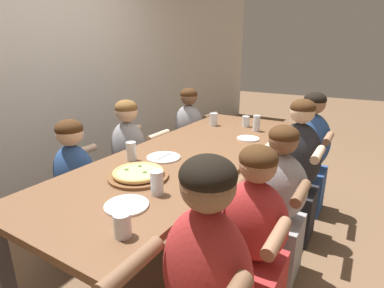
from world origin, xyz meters
The scene contains 20 objects.
ground_plane centered at (0.00, 0.00, 0.00)m, with size 18.00×18.00×0.00m, color brown.
restaurant_back_panel centered at (0.00, 1.67, 1.60)m, with size 10.00×0.06×3.20m, color silver.
dining_table centered at (0.00, 0.00, 0.71)m, with size 2.58×0.88×0.79m.
pizza_board_main centered at (-0.59, 0.01, 0.81)m, with size 0.35×0.35×0.05m.
empty_plate_a centered at (0.49, -0.25, 0.80)m, with size 0.18×0.18×0.02m.
empty_plate_b centered at (-0.88, -0.16, 0.80)m, with size 0.21×0.21×0.02m.
empty_plate_c centered at (-0.25, 0.08, 0.80)m, with size 0.23×0.23×0.02m.
drinking_glass_a centered at (-1.06, -0.31, 0.84)m, with size 0.07×0.07×0.10m.
drinking_glass_b centered at (0.77, 0.21, 0.84)m, with size 0.08×0.08×0.12m.
drinking_glass_c centered at (0.78, -0.22, 0.86)m, with size 0.07×0.07×0.15m.
drinking_glass_d centered at (-0.39, 0.24, 0.84)m, with size 0.07×0.07×0.13m.
drinking_glass_e centered at (-0.70, -0.21, 0.85)m, with size 0.07×0.07×0.13m.
drinking_glass_f centered at (0.89, -0.08, 0.84)m, with size 0.07×0.07×0.10m.
diner_far_center centered at (0.03, 0.66, 0.51)m, with size 0.51×0.40×1.11m.
diner_near_right centered at (1.03, -0.66, 0.53)m, with size 0.51×0.40×1.15m.
diner_near_center centered at (0.00, -0.66, 0.48)m, with size 0.51×0.40×1.07m.
diner_far_midleft centered at (-0.54, 0.66, 0.48)m, with size 0.51×0.40×1.05m.
diner_far_right centered at (1.04, 0.66, 0.50)m, with size 0.51×0.40×1.10m.
diner_near_midleft centered at (-0.48, -0.66, 0.49)m, with size 0.51×0.40×1.07m.
diner_near_midright centered at (0.51, -0.66, 0.53)m, with size 0.51×0.40×1.16m.
Camera 1 is at (-1.81, -1.08, 1.51)m, focal length 28.00 mm.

